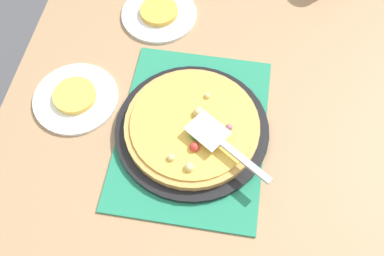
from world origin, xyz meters
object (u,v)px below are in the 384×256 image
pizza_pan (192,129)px  pizza_server (223,143)px  served_slice_left (75,96)px  served_slice_right (159,11)px  plate_far_right (159,14)px  pizza (192,126)px  plate_near_left (76,98)px

pizza_pan → pizza_server: 0.11m
served_slice_left → pizza_pan: bearing=-98.7°
served_slice_right → pizza_pan: bearing=-157.1°
pizza_server → pizza_pan: bearing=55.8°
pizza_pan → pizza_server: bearing=-124.2°
pizza_pan → plate_far_right: (0.37, 0.16, -0.01)m
plate_far_right → pizza_pan: bearing=-157.1°
pizza → plate_near_left: size_ratio=1.50×
pizza_server → plate_far_right: bearing=29.2°
pizza_pan → plate_near_left: (0.05, 0.31, -0.01)m
plate_far_right → served_slice_left: bearing=154.1°
pizza_server → plate_near_left: bearing=75.4°
pizza → pizza_server: bearing=-124.0°
plate_far_right → pizza_server: (-0.43, -0.24, 0.06)m
pizza → served_slice_right: (0.37, 0.16, -0.02)m
pizza_pan → pizza_server: size_ratio=1.77×
pizza → plate_far_right: 0.40m
plate_far_right → served_slice_right: (0.00, 0.00, 0.01)m
served_slice_left → pizza_server: pizza_server is taller
pizza → plate_far_right: pizza is taller
plate_near_left → plate_far_right: size_ratio=1.00×
pizza → served_slice_left: bearing=81.1°
pizza_pan → pizza: (-0.00, -0.00, 0.02)m
plate_near_left → pizza_server: (-0.10, -0.39, 0.06)m
plate_far_right → served_slice_right: served_slice_right is taller
pizza_pan → served_slice_left: served_slice_left is taller
pizza → served_slice_left: size_ratio=3.00×
served_slice_left → pizza_server: 0.41m
plate_far_right → plate_near_left: bearing=154.1°
pizza → pizza_server: (-0.05, -0.08, 0.04)m
plate_far_right → served_slice_left: served_slice_left is taller
plate_near_left → served_slice_left: 0.01m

